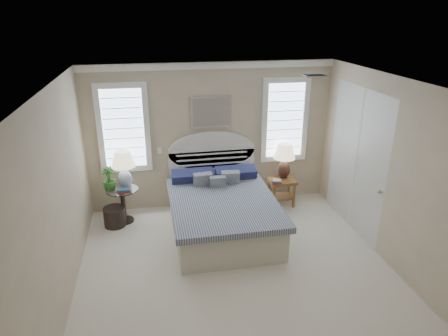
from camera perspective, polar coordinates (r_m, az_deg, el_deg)
The scene contains 21 objects.
floor at distance 5.80m, azimuth 2.36°, elevation -15.83°, with size 4.50×5.00×0.01m, color beige.
ceiling at distance 4.67m, azimuth 2.87°, elevation 11.45°, with size 4.50×5.00×0.01m, color silver.
wall_back at distance 7.38m, azimuth -1.87°, elevation 4.51°, with size 4.50×0.02×2.70m, color beige.
wall_left at distance 5.11m, azimuth -22.93°, elevation -5.43°, with size 0.02×5.00×2.70m, color beige.
wall_right at distance 5.99m, azimuth 24.05°, elevation -1.63°, with size 0.02×5.00×2.70m, color beige.
crown_molding at distance 7.07m, azimuth -1.95°, elevation 14.45°, with size 4.50×0.08×0.12m, color white.
hvac_vent at distance 5.81m, azimuth 12.83°, elevation 12.76°, with size 0.30×0.20×0.02m, color #B2B2B2.
switch_plate at distance 7.35m, azimuth -9.17°, elevation 2.52°, with size 0.08×0.01×0.12m, color white.
window_left at distance 7.23m, azimuth -14.15°, elevation 5.54°, with size 0.90×0.06×1.60m, color #C8E1FE.
window_right at distance 7.63m, azimuth 8.65°, elevation 6.79°, with size 0.90×0.06×1.60m, color #C8E1FE.
painting at distance 7.22m, azimuth -1.86°, elevation 7.98°, with size 0.74×0.04×0.58m, color silver.
closet_door at distance 6.97m, azimuth 18.36°, elevation 1.02°, with size 0.02×1.80×2.40m, color silver.
bed at distance 6.80m, azimuth -0.37°, elevation -5.86°, with size 1.72×2.28×1.47m.
side_table_left at distance 7.26m, azimuth -14.21°, elevation -4.69°, with size 0.56×0.56×0.63m.
nightstand_right at distance 7.71m, azimuth 8.23°, elevation -2.63°, with size 0.50×0.40×0.53m.
floor_pot at distance 7.26m, azimuth -15.35°, elevation -6.71°, with size 0.38×0.38×0.34m, color black.
lamp_left at distance 7.08m, azimuth -14.16°, elevation 0.39°, with size 0.48×0.48×0.67m.
lamp_right at distance 7.62m, azimuth 8.60°, elevation 1.57°, with size 0.46×0.46×0.67m.
potted_plant at distance 7.10m, azimuth -16.14°, elevation -1.51°, with size 0.23×0.23×0.41m, color #3B7F33.
books_left at distance 7.03m, azimuth -14.14°, elevation -3.14°, with size 0.22×0.18×0.06m.
books_right at distance 7.46m, azimuth 7.54°, elevation -1.95°, with size 0.19×0.16×0.07m.
Camera 1 is at (-1.09, -4.47, 3.53)m, focal length 32.00 mm.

